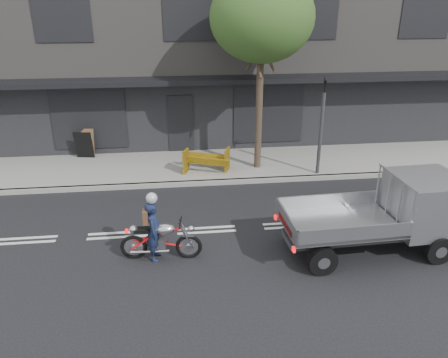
% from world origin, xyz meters
% --- Properties ---
extents(ground, '(80.00, 80.00, 0.00)m').
position_xyz_m(ground, '(0.00, 0.00, 0.00)').
color(ground, black).
rests_on(ground, ground).
extents(sidewalk, '(32.00, 3.20, 0.15)m').
position_xyz_m(sidewalk, '(0.00, 4.70, 0.07)').
color(sidewalk, gray).
rests_on(sidewalk, ground).
extents(kerb, '(32.00, 0.20, 0.15)m').
position_xyz_m(kerb, '(0.00, 3.10, 0.07)').
color(kerb, gray).
rests_on(kerb, ground).
extents(building_main, '(26.00, 10.00, 8.00)m').
position_xyz_m(building_main, '(0.00, 11.30, 4.00)').
color(building_main, slate).
rests_on(building_main, ground).
extents(street_tree, '(3.40, 3.40, 6.74)m').
position_xyz_m(street_tree, '(2.20, 4.20, 5.28)').
color(street_tree, '#382B21').
rests_on(street_tree, ground).
extents(traffic_light_pole, '(0.12, 0.12, 3.50)m').
position_xyz_m(traffic_light_pole, '(4.20, 3.35, 1.65)').
color(traffic_light_pole, '#2D2D30').
rests_on(traffic_light_pole, ground).
extents(motorcycle, '(1.99, 0.58, 1.03)m').
position_xyz_m(motorcycle, '(-1.20, -1.23, 0.53)').
color(motorcycle, black).
rests_on(motorcycle, ground).
extents(rider, '(0.41, 0.58, 1.51)m').
position_xyz_m(rider, '(-1.35, -1.23, 0.76)').
color(rider, '#161F3C').
rests_on(rider, ground).
extents(flatbed_ute, '(4.40, 1.96, 2.01)m').
position_xyz_m(flatbed_ute, '(4.93, -1.43, 1.14)').
color(flatbed_ute, black).
rests_on(flatbed_ute, ground).
extents(construction_barrier, '(1.69, 1.17, 0.88)m').
position_xyz_m(construction_barrier, '(0.32, 3.70, 0.59)').
color(construction_barrier, yellow).
rests_on(construction_barrier, sidewalk).
extents(sandwich_board, '(0.73, 0.55, 1.06)m').
position_xyz_m(sandwich_board, '(-4.23, 5.83, 0.68)').
color(sandwich_board, black).
rests_on(sandwich_board, sidewalk).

